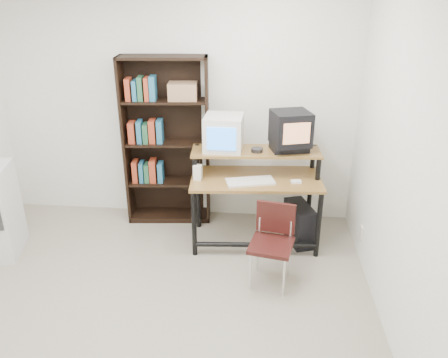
# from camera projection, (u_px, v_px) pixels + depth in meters

# --- Properties ---
(floor) EXTENTS (4.00, 4.00, 0.01)m
(floor) POSITION_uv_depth(u_px,v_px,m) (133.00, 326.00, 3.51)
(floor) COLOR #9E9583
(floor) RESTS_ON ground
(back_wall) EXTENTS (4.00, 0.01, 2.60)m
(back_wall) POSITION_uv_depth(u_px,v_px,m) (174.00, 106.00, 4.82)
(back_wall) COLOR white
(back_wall) RESTS_ON floor
(right_wall) EXTENTS (0.01, 4.00, 2.60)m
(right_wall) POSITION_uv_depth(u_px,v_px,m) (418.00, 188.00, 2.83)
(right_wall) COLOR white
(right_wall) RESTS_ON floor
(computer_desk) EXTENTS (1.35, 0.75, 0.98)m
(computer_desk) POSITION_uv_depth(u_px,v_px,m) (256.00, 180.00, 4.45)
(computer_desk) COLOR brown
(computer_desk) RESTS_ON floor
(crt_monitor) EXTENTS (0.39, 0.40, 0.36)m
(crt_monitor) POSITION_uv_depth(u_px,v_px,m) (224.00, 133.00, 4.41)
(crt_monitor) COLOR silver
(crt_monitor) RESTS_ON computer_desk
(vcr) EXTENTS (0.41, 0.34, 0.08)m
(vcr) POSITION_uv_depth(u_px,v_px,m) (289.00, 147.00, 4.43)
(vcr) COLOR black
(vcr) RESTS_ON computer_desk
(crt_tv) EXTENTS (0.44, 0.43, 0.34)m
(crt_tv) POSITION_uv_depth(u_px,v_px,m) (291.00, 128.00, 4.33)
(crt_tv) COLOR black
(crt_tv) RESTS_ON vcr
(cd_spindle) EXTENTS (0.15, 0.15, 0.05)m
(cd_spindle) POSITION_uv_depth(u_px,v_px,m) (257.00, 151.00, 4.39)
(cd_spindle) COLOR #26262B
(cd_spindle) RESTS_ON computer_desk
(keyboard) EXTENTS (0.51, 0.32, 0.03)m
(keyboard) POSITION_uv_depth(u_px,v_px,m) (250.00, 182.00, 4.30)
(keyboard) COLOR silver
(keyboard) RESTS_ON computer_desk
(mousepad) EXTENTS (0.24, 0.20, 0.01)m
(mousepad) POSITION_uv_depth(u_px,v_px,m) (294.00, 184.00, 4.30)
(mousepad) COLOR black
(mousepad) RESTS_ON computer_desk
(mouse) EXTENTS (0.11, 0.07, 0.03)m
(mouse) POSITION_uv_depth(u_px,v_px,m) (296.00, 182.00, 4.30)
(mouse) COLOR white
(mouse) RESTS_ON mousepad
(desk_speaker) EXTENTS (0.09, 0.08, 0.17)m
(desk_speaker) POSITION_uv_depth(u_px,v_px,m) (198.00, 173.00, 4.35)
(desk_speaker) COLOR silver
(desk_speaker) RESTS_ON computer_desk
(pc_tower) EXTENTS (0.33, 0.49, 0.42)m
(pc_tower) POSITION_uv_depth(u_px,v_px,m) (299.00, 223.00, 4.62)
(pc_tower) COLOR black
(pc_tower) RESTS_ON floor
(school_chair) EXTENTS (0.44, 0.44, 0.74)m
(school_chair) POSITION_uv_depth(u_px,v_px,m) (273.00, 237.00, 3.90)
(school_chair) COLOR black
(school_chair) RESTS_ON floor
(bookshelf) EXTENTS (0.96, 0.39, 1.87)m
(bookshelf) POSITION_uv_depth(u_px,v_px,m) (167.00, 140.00, 4.83)
(bookshelf) COLOR black
(bookshelf) RESTS_ON floor
(wall_outlet) EXTENTS (0.02, 0.08, 0.12)m
(wall_outlet) POSITION_uv_depth(u_px,v_px,m) (361.00, 232.00, 4.28)
(wall_outlet) COLOR beige
(wall_outlet) RESTS_ON right_wall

